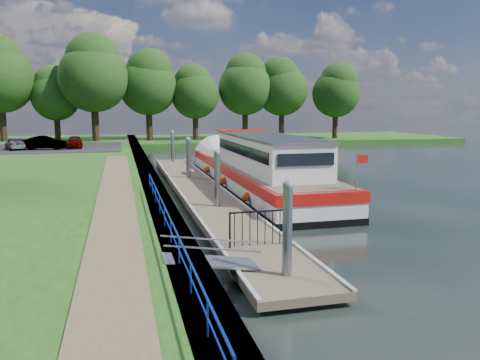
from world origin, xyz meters
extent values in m
plane|color=black|center=(0.00, 0.00, 0.00)|extent=(160.00, 160.00, 0.00)
cube|color=#473D2D|center=(-2.55, 15.00, 0.39)|extent=(1.10, 90.00, 0.78)
cube|color=#204D16|center=(12.00, 52.00, 0.30)|extent=(60.00, 18.00, 0.60)
cube|color=brown|center=(-4.40, 8.00, 0.80)|extent=(1.60, 40.00, 0.05)
cube|color=black|center=(-11.00, 38.00, 0.81)|extent=(14.00, 12.00, 0.06)
cube|color=#0C2DBF|center=(-2.75, 3.00, 1.48)|extent=(0.04, 18.00, 0.04)
cube|color=#0C2DBF|center=(-2.75, 3.00, 1.12)|extent=(0.03, 18.00, 0.03)
cylinder|color=#0C2DBF|center=(-2.75, -4.00, 1.14)|extent=(0.04, 0.04, 0.72)
cylinder|color=#0C2DBF|center=(-2.75, -2.00, 1.14)|extent=(0.04, 0.04, 0.72)
cylinder|color=#0C2DBF|center=(-2.75, 0.00, 1.14)|extent=(0.04, 0.04, 0.72)
cylinder|color=#0C2DBF|center=(-2.75, 2.00, 1.14)|extent=(0.04, 0.04, 0.72)
cylinder|color=#0C2DBF|center=(-2.75, 4.00, 1.14)|extent=(0.04, 0.04, 0.72)
cylinder|color=#0C2DBF|center=(-2.75, 6.00, 1.14)|extent=(0.04, 0.04, 0.72)
cylinder|color=#0C2DBF|center=(-2.75, 8.00, 1.14)|extent=(0.04, 0.04, 0.72)
cylinder|color=#0C2DBF|center=(-2.75, 10.00, 1.14)|extent=(0.04, 0.04, 0.72)
cylinder|color=#0C2DBF|center=(-2.75, 12.00, 1.14)|extent=(0.04, 0.04, 0.72)
cube|color=brown|center=(0.00, 13.00, 0.28)|extent=(2.50, 30.00, 0.24)
cube|color=#9EA0A3|center=(0.00, 1.00, 0.05)|extent=(2.30, 5.00, 0.30)
cube|color=#9EA0A3|center=(0.00, 9.00, 0.05)|extent=(2.30, 5.00, 0.30)
cube|color=#9EA0A3|center=(0.00, 17.00, 0.05)|extent=(2.30, 5.00, 0.30)
cube|color=#9EA0A3|center=(0.00, 25.00, 0.05)|extent=(2.30, 5.00, 0.30)
cube|color=#9EA0A3|center=(1.19, 13.00, 0.43)|extent=(0.12, 30.00, 0.06)
cube|color=#9EA0A3|center=(-1.19, 13.00, 0.43)|extent=(0.12, 30.00, 0.06)
cylinder|color=gray|center=(0.00, -0.50, 1.10)|extent=(0.26, 0.26, 3.40)
sphere|color=gray|center=(0.00, -0.50, 2.80)|extent=(0.30, 0.30, 0.30)
cylinder|color=gray|center=(0.00, 8.50, 1.10)|extent=(0.26, 0.26, 3.40)
sphere|color=gray|center=(0.00, 8.50, 2.80)|extent=(0.30, 0.30, 0.30)
cylinder|color=gray|center=(0.00, 17.50, 1.10)|extent=(0.26, 0.26, 3.40)
sphere|color=gray|center=(0.00, 17.50, 2.80)|extent=(0.30, 0.30, 0.30)
cylinder|color=gray|center=(0.00, 26.50, 1.10)|extent=(0.26, 0.26, 3.40)
sphere|color=gray|center=(0.00, 26.50, 2.80)|extent=(0.30, 0.30, 0.30)
cube|color=#A5A8AD|center=(-1.85, 0.50, 0.60)|extent=(2.58, 1.00, 0.43)
cube|color=#A5A8AD|center=(-1.85, 0.02, 1.10)|extent=(2.58, 0.04, 0.41)
cube|color=#A5A8AD|center=(-1.85, 0.98, 1.10)|extent=(2.58, 0.04, 0.41)
cube|color=black|center=(-0.90, 2.20, 0.98)|extent=(0.05, 0.05, 1.15)
cube|color=black|center=(0.90, 2.20, 0.98)|extent=(0.05, 0.05, 1.15)
cube|color=black|center=(0.00, 2.20, 1.52)|extent=(1.85, 0.05, 0.05)
cube|color=black|center=(-0.75, 2.20, 0.98)|extent=(0.02, 0.02, 1.10)
cube|color=black|center=(-0.50, 2.20, 0.98)|extent=(0.02, 0.02, 1.10)
cube|color=black|center=(-0.25, 2.20, 0.98)|extent=(0.02, 0.02, 1.10)
cube|color=black|center=(0.00, 2.20, 0.98)|extent=(0.02, 0.02, 1.10)
cube|color=black|center=(0.25, 2.20, 0.98)|extent=(0.02, 0.02, 1.10)
cube|color=black|center=(0.50, 2.20, 0.98)|extent=(0.02, 0.02, 1.10)
cube|color=black|center=(0.75, 2.20, 0.98)|extent=(0.02, 0.02, 1.10)
cube|color=black|center=(3.60, 15.07, 0.02)|extent=(4.00, 20.00, 0.55)
cube|color=silver|center=(3.60, 15.07, 0.62)|extent=(3.96, 19.90, 0.65)
cube|color=#B2100C|center=(3.60, 15.07, 1.18)|extent=(4.04, 20.00, 0.48)
cube|color=brown|center=(3.60, 15.07, 1.42)|extent=(3.68, 19.20, 0.04)
cone|color=silver|center=(3.60, 25.47, 0.55)|extent=(4.00, 1.50, 4.00)
cube|color=silver|center=(3.60, 12.57, 2.30)|extent=(3.00, 11.00, 1.75)
cube|color=gray|center=(3.60, 12.57, 3.22)|extent=(3.10, 11.20, 0.10)
cube|color=black|center=(2.08, 12.57, 2.55)|extent=(0.04, 10.00, 0.55)
cube|color=black|center=(5.12, 12.57, 2.55)|extent=(0.04, 10.00, 0.55)
cube|color=black|center=(3.60, 18.12, 2.55)|extent=(2.60, 0.04, 0.55)
cube|color=black|center=(3.60, 7.02, 2.55)|extent=(2.60, 0.04, 0.55)
cube|color=#B2100C|center=(3.60, 17.77, 3.30)|extent=(3.20, 1.60, 0.06)
cylinder|color=gray|center=(5.10, 5.37, 2.15)|extent=(0.05, 0.05, 1.50)
cube|color=#B2100C|center=(5.35, 5.37, 2.70)|extent=(0.50, 0.02, 0.35)
sphere|color=#E7540C|center=(1.48, 9.07, 0.65)|extent=(0.44, 0.44, 0.44)
sphere|color=#E7540C|center=(1.48, 14.07, 0.65)|extent=(0.44, 0.44, 0.44)
sphere|color=#E7540C|center=(1.48, 19.07, 0.65)|extent=(0.44, 0.44, 0.44)
imported|color=#594C47|center=(2.40, 8.56, 2.30)|extent=(0.57, 0.72, 1.72)
cylinder|color=#332316|center=(-17.49, 49.36, 2.70)|extent=(0.83, 0.83, 4.21)
cylinder|color=#332316|center=(-11.50, 49.87, 2.15)|extent=(0.70, 0.70, 3.10)
sphere|color=#183710|center=(-11.50, 49.87, 6.11)|extent=(5.85, 5.85, 5.85)
sphere|color=#183710|center=(-11.67, 50.04, 7.57)|extent=(4.65, 4.65, 4.65)
cylinder|color=#332316|center=(-6.89, 47.36, 2.75)|extent=(0.84, 0.84, 4.29)
sphere|color=#183710|center=(-6.89, 47.36, 8.23)|extent=(8.10, 8.10, 8.10)
sphere|color=#183710|center=(-6.84, 47.51, 10.25)|extent=(6.44, 6.44, 6.44)
cylinder|color=#332316|center=(-0.41, 49.36, 2.52)|extent=(0.79, 0.79, 3.83)
sphere|color=#183710|center=(-0.41, 49.36, 7.42)|extent=(7.24, 7.24, 7.24)
sphere|color=#183710|center=(-0.22, 49.13, 9.23)|extent=(5.75, 5.75, 5.75)
cylinder|color=#332316|center=(5.49, 49.09, 2.23)|extent=(0.72, 0.72, 3.26)
sphere|color=#183710|center=(5.49, 49.09, 6.40)|extent=(6.16, 6.16, 6.16)
sphere|color=#183710|center=(5.30, 49.34, 7.93)|extent=(4.89, 4.89, 4.89)
cylinder|color=#332316|center=(12.25, 49.38, 2.49)|extent=(0.78, 0.78, 3.77)
sphere|color=#183710|center=(12.25, 49.38, 7.31)|extent=(7.13, 7.13, 7.13)
sphere|color=#183710|center=(12.38, 49.62, 9.09)|extent=(5.66, 5.66, 5.66)
cylinder|color=#332316|center=(17.42, 49.40, 2.42)|extent=(0.77, 0.77, 3.65)
sphere|color=#183710|center=(17.42, 49.40, 7.09)|extent=(6.89, 6.89, 6.89)
sphere|color=#183710|center=(17.07, 49.41, 8.81)|extent=(5.47, 5.47, 5.47)
cylinder|color=#332316|center=(24.52, 47.52, 2.30)|extent=(0.74, 0.74, 3.41)
sphere|color=#183710|center=(24.52, 47.52, 6.66)|extent=(6.43, 6.43, 6.43)
sphere|color=#183710|center=(24.75, 47.30, 8.26)|extent=(5.11, 5.11, 5.11)
imported|color=#999999|center=(-8.45, 37.01, 1.44)|extent=(1.59, 3.63, 1.22)
imported|color=#999999|center=(-10.98, 35.74, 1.47)|extent=(3.99, 1.72, 1.28)
imported|color=#999999|center=(-13.74, 36.60, 1.39)|extent=(2.63, 4.11, 1.11)
camera|label=1|loc=(-4.12, -11.59, 4.76)|focal=35.00mm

